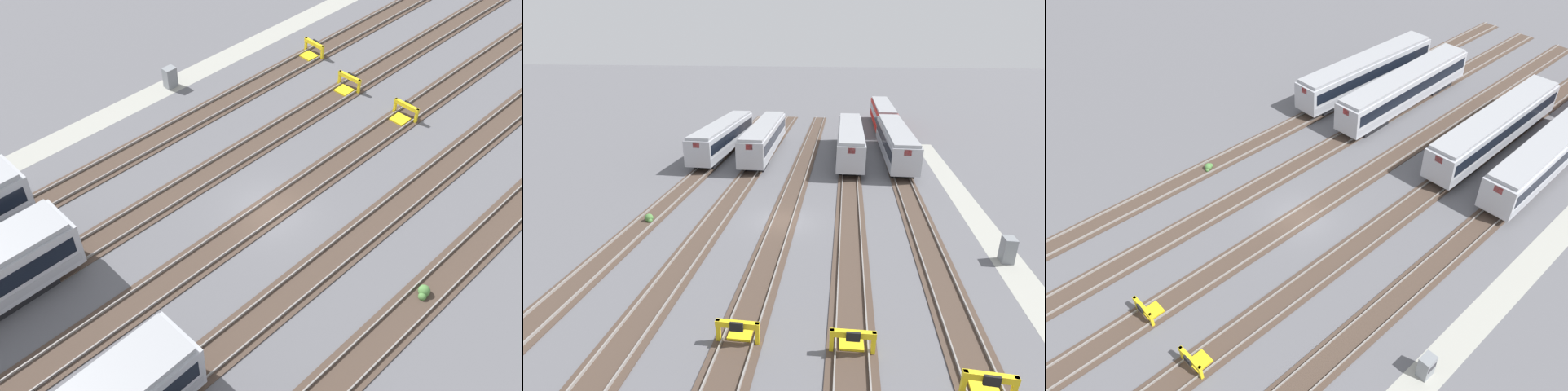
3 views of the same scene
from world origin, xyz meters
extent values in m
plane|color=#5B5B60|center=(0.00, 0.00, 0.00)|extent=(400.00, 400.00, 0.00)
cube|color=#9E9E93|center=(0.00, -14.74, 0.00)|extent=(54.00, 2.00, 0.01)
cube|color=#47382D|center=(0.00, -10.16, 0.03)|extent=(90.00, 2.23, 0.06)
cube|color=gray|center=(0.00, -9.45, 0.14)|extent=(90.00, 0.07, 0.15)
cube|color=gray|center=(0.00, -10.88, 0.14)|extent=(90.00, 0.07, 0.15)
cube|color=#47382D|center=(0.00, -5.08, 0.03)|extent=(90.00, 2.23, 0.06)
cube|color=gray|center=(0.00, -4.36, 0.14)|extent=(90.00, 0.07, 0.15)
cube|color=gray|center=(0.00, -5.80, 0.14)|extent=(90.00, 0.07, 0.15)
cube|color=#47382D|center=(0.00, 0.00, 0.03)|extent=(90.00, 2.24, 0.06)
cube|color=gray|center=(0.00, 0.72, 0.14)|extent=(90.00, 0.07, 0.15)
cube|color=gray|center=(0.00, -0.72, 0.14)|extent=(90.00, 0.07, 0.15)
cube|color=#47382D|center=(0.00, 5.08, 0.03)|extent=(90.00, 2.23, 0.06)
cube|color=gray|center=(0.00, 5.80, 0.14)|extent=(90.00, 0.07, 0.15)
cube|color=gray|center=(0.00, 4.36, 0.14)|extent=(90.00, 0.07, 0.15)
cube|color=#47382D|center=(0.00, 10.16, 0.03)|extent=(90.00, 2.23, 0.06)
cube|color=gray|center=(0.00, 10.88, 0.14)|extent=(90.00, 0.07, 0.15)
cube|color=gray|center=(0.00, 9.45, 0.14)|extent=(90.00, 0.07, 0.15)
cube|color=#ADAFB7|center=(19.23, 5.09, 2.05)|extent=(18.06, 3.21, 2.70)
cube|color=black|center=(19.23, 5.09, 2.37)|extent=(17.34, 3.24, 1.08)
cube|color=#9EA0A8|center=(19.23, 5.09, 1.29)|extent=(17.70, 3.23, 0.54)
cube|color=#999BA0|center=(19.23, 5.09, 3.55)|extent=(17.51, 2.92, 0.30)
cube|color=red|center=(28.18, 5.29, 3.05)|extent=(0.10, 0.70, 0.56)
cube|color=red|center=(10.27, 4.88, 3.05)|extent=(0.10, 0.70, 0.56)
cube|color=black|center=(24.81, 5.21, 0.35)|extent=(3.65, 2.32, 0.70)
cube|color=black|center=(13.65, 4.96, 0.35)|extent=(3.65, 2.32, 0.70)
cube|color=#ADAFB7|center=(19.23, 10.14, 2.05)|extent=(18.05, 3.16, 2.70)
cube|color=black|center=(19.23, 10.14, 2.37)|extent=(17.33, 3.18, 1.08)
cube|color=#9EA0A8|center=(19.23, 10.14, 1.29)|extent=(17.69, 3.18, 0.54)
cube|color=#999BA0|center=(19.23, 10.14, 3.55)|extent=(17.51, 2.87, 0.30)
cube|color=red|center=(28.19, 9.97, 3.05)|extent=(0.09, 0.70, 0.56)
cube|color=red|center=(10.27, 10.32, 3.05)|extent=(0.09, 0.70, 0.56)
cube|color=black|center=(24.81, 10.03, 0.35)|extent=(3.64, 2.31, 0.70)
cube|color=black|center=(13.65, 10.26, 0.35)|extent=(3.64, 2.31, 0.70)
cube|color=#ADAFB7|center=(19.23, -10.16, 2.05)|extent=(18.04, 3.04, 2.70)
cube|color=black|center=(19.23, -10.16, 2.37)|extent=(17.32, 3.07, 1.08)
cube|color=#9EA0A8|center=(19.23, -10.16, 1.29)|extent=(17.68, 3.07, 0.54)
cube|color=#999BA0|center=(19.23, -10.16, 3.55)|extent=(17.49, 2.76, 0.30)
cube|color=red|center=(10.27, -10.28, 3.05)|extent=(0.09, 0.70, 0.56)
cube|color=black|center=(13.65, -10.24, 0.35)|extent=(3.63, 2.29, 0.70)
cube|color=#ADAFB7|center=(19.23, -5.03, 2.05)|extent=(18.02, 2.91, 2.70)
cube|color=black|center=(19.23, -5.03, 2.37)|extent=(17.30, 2.94, 1.08)
cube|color=#9EA0A8|center=(19.23, -5.03, 1.29)|extent=(17.66, 2.93, 0.54)
cube|color=#999BA0|center=(19.23, -5.03, 3.55)|extent=(17.47, 2.62, 0.30)
cube|color=red|center=(28.19, -4.98, 3.05)|extent=(0.08, 0.70, 0.56)
cube|color=red|center=(10.27, -5.08, 3.05)|extent=(0.08, 0.70, 0.56)
cube|color=black|center=(24.81, -5.00, 0.35)|extent=(3.61, 2.26, 0.70)
cube|color=black|center=(13.65, -5.06, 0.35)|extent=(3.61, 2.26, 0.70)
cube|color=yellow|center=(-13.38, -4.18, 0.57)|extent=(0.19, 0.19, 1.15)
cube|color=yellow|center=(-13.31, -5.98, 0.57)|extent=(0.19, 0.19, 1.15)
cube|color=yellow|center=(-13.35, -5.08, 1.00)|extent=(0.32, 2.01, 0.30)
cube|color=yellow|center=(-12.80, -5.06, 0.09)|extent=(1.14, 1.12, 0.18)
cube|color=black|center=(-13.53, -5.09, 1.00)|extent=(0.14, 0.60, 0.44)
cube|color=yellow|center=(-13.46, 0.90, 0.57)|extent=(0.18, 0.18, 1.15)
cube|color=yellow|center=(-13.44, -0.90, 0.57)|extent=(0.18, 0.18, 1.15)
cube|color=yellow|center=(-13.45, 0.00, 1.00)|extent=(0.27, 2.00, 0.30)
cube|color=yellow|center=(-12.90, 0.01, 0.09)|extent=(1.11, 1.09, 0.18)
cube|color=black|center=(-13.63, 0.00, 1.00)|extent=(0.13, 0.60, 0.44)
cube|color=gray|center=(-3.93, -14.60, 0.80)|extent=(0.90, 0.70, 1.60)
cube|color=#333338|center=(-3.93, -14.96, 1.04)|extent=(0.70, 0.04, 0.36)
sphere|color=#4C7F3D|center=(-1.52, 10.00, 0.28)|extent=(0.64, 0.64, 0.64)
sphere|color=#4C7F3D|center=(-1.22, 10.12, 0.18)|extent=(0.44, 0.44, 0.44)
sphere|color=#4C7F3D|center=(-1.74, 9.82, 0.14)|extent=(0.36, 0.36, 0.36)
camera|label=1|loc=(18.18, 18.05, 26.09)|focal=42.00mm
camera|label=2|loc=(-27.82, -4.22, 12.78)|focal=28.00mm
camera|label=3|loc=(-19.64, -21.25, 26.65)|focal=35.00mm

